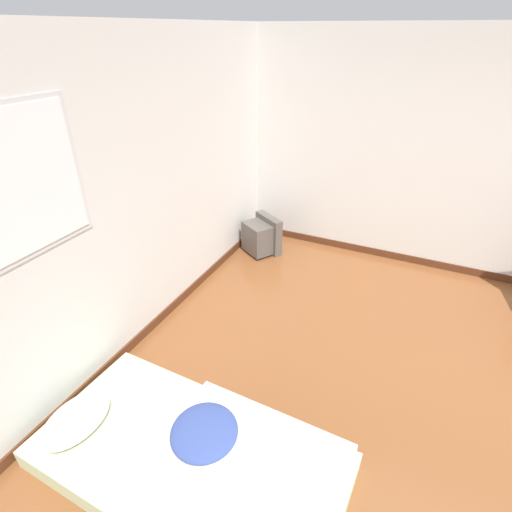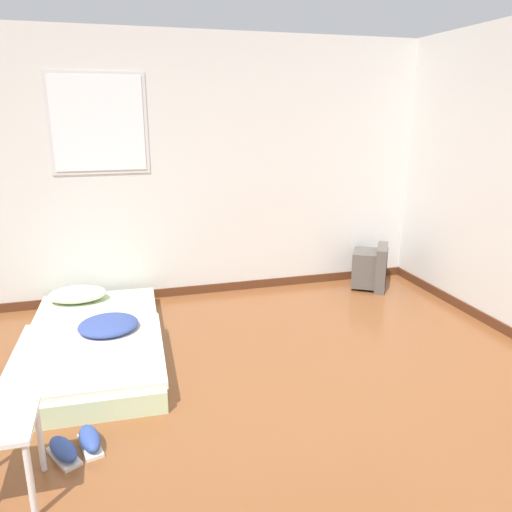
# 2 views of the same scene
# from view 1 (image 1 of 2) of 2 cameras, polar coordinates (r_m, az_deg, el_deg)

# --- Properties ---
(ground_plane) EXTENTS (20.00, 20.00, 0.00)m
(ground_plane) POSITION_cam_1_polar(r_m,az_deg,el_deg) (3.48, 30.97, -22.92)
(ground_plane) COLOR brown
(wall_back) EXTENTS (7.29, 0.08, 2.60)m
(wall_back) POSITION_cam_1_polar(r_m,az_deg,el_deg) (3.39, -18.36, 6.66)
(wall_back) COLOR silver
(wall_back) RESTS_ON ground_plane
(mattress_bed) EXTENTS (1.12, 2.06, 0.30)m
(mattress_bed) POSITION_cam_1_polar(r_m,az_deg,el_deg) (2.94, -9.50, -26.65)
(mattress_bed) COLOR beige
(mattress_bed) RESTS_ON ground_plane
(crt_tv) EXTENTS (0.52, 0.54, 0.48)m
(crt_tv) POSITION_cam_1_polar(r_m,az_deg,el_deg) (5.10, 0.84, 2.87)
(crt_tv) COLOR #56514C
(crt_tv) RESTS_ON ground_plane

